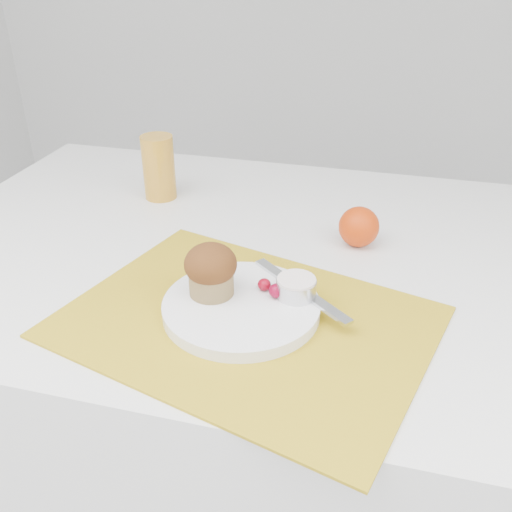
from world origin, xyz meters
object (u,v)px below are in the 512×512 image
(orange, at_px, (359,227))
(muffin, at_px, (211,270))
(table, at_px, (259,411))
(plate, at_px, (241,307))
(juice_glass, at_px, (159,167))

(orange, distance_m, muffin, 0.30)
(muffin, bearing_deg, table, 82.78)
(table, height_order, muffin, muffin)
(orange, xyz_separation_m, muffin, (-0.18, -0.23, 0.03))
(plate, bearing_deg, orange, 61.34)
(muffin, bearing_deg, juice_glass, 123.32)
(plate, relative_size, orange, 3.20)
(juice_glass, bearing_deg, orange, -14.05)
(plate, relative_size, juice_glass, 1.74)
(plate, xyz_separation_m, muffin, (-0.05, 0.01, 0.05))
(plate, xyz_separation_m, orange, (0.13, 0.25, 0.02))
(table, distance_m, orange, 0.44)
(juice_glass, height_order, muffin, juice_glass)
(table, distance_m, muffin, 0.47)
(orange, bearing_deg, table, -161.16)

